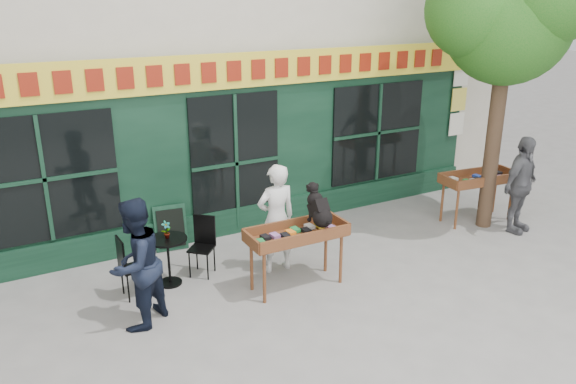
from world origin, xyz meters
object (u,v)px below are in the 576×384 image
book_cart_center (297,237)px  woman (276,218)px  dog (319,204)px  bistro_table (168,252)px  man_left (136,264)px  man_right (520,185)px  book_cart_right (479,181)px

book_cart_center → woman: size_ratio=0.85×
dog → bistro_table: (-2.02, 1.06, -0.75)m
book_cart_center → man_left: man_left is taller
woman → man_right: 4.75m
man_right → dog: bearing=165.2°
dog → man_left: 2.75m
bistro_table → woman: bearing=-12.2°
book_cart_center → man_right: bearing=-0.8°
dog → book_cart_center: bearing=173.0°
man_left → dog: bearing=139.2°
woman → man_right: man_right is taller
book_cart_center → man_right: 4.68m
book_cart_right → man_right: (0.25, -0.75, 0.09)m
book_cart_center → bistro_table: size_ratio=1.99×
man_left → book_cart_center: bearing=139.9°
book_cart_center → book_cart_right: (4.42, 0.60, 0.00)m
dog → man_right: bearing=-0.3°
woman → man_left: 2.43m
book_cart_center → woman: (-0.00, 0.65, 0.06)m
dog → woman: (-0.35, 0.70, -0.40)m
dog → man_left: (-2.72, 0.16, -0.39)m
book_cart_center → man_left: (-2.37, 0.11, 0.07)m
book_cart_center → bistro_table: bearing=149.9°
book_cart_center → man_right: size_ratio=0.83×
book_cart_right → man_left: bearing=-169.4°
book_cart_center → dog: (0.35, -0.05, 0.47)m
book_cart_center → woman: bearing=91.1°
book_cart_right → dog: bearing=-164.4°
book_cart_center → book_cart_right: size_ratio=0.97×
woman → man_right: (4.68, -0.80, 0.03)m
book_cart_center → man_left: 2.37m
book_cart_center → man_left: size_ratio=0.84×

